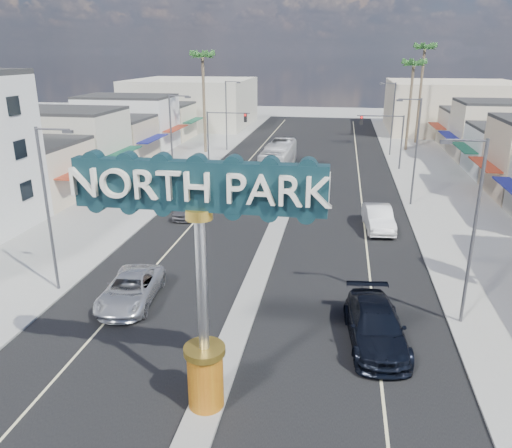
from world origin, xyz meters
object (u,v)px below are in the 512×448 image
(streetlight_r_far, at_px, (392,115))
(suv_left, at_px, (131,289))
(traffic_signal_left, at_px, (223,127))
(streetlight_r_near, at_px, (471,225))
(palm_right_far, at_px, (424,53))
(car_parked_right, at_px, (378,218))
(streetlight_l_near, at_px, (49,203))
(suv_right, at_px, (376,326))
(traffic_signal_right, at_px, (386,131))
(streetlight_l_mid, at_px, (173,140))
(city_bus, at_px, (278,158))
(palm_left_far, at_px, (203,61))
(palm_right_mid, at_px, (414,68))
(gateway_sign, at_px, (201,261))
(streetlight_l_far, at_px, (227,112))
(streetlight_r_mid, at_px, (414,147))
(car_parked_left, at_px, (187,208))

(streetlight_r_far, distance_m, suv_left, 45.93)
(traffic_signal_left, relative_size, streetlight_r_near, 0.67)
(palm_right_far, relative_size, car_parked_right, 2.67)
(streetlight_l_near, relative_size, streetlight_r_near, 1.00)
(streetlight_l_near, bearing_deg, suv_right, -8.34)
(traffic_signal_right, distance_m, palm_right_far, 20.59)
(streetlight_l_mid, xyz_separation_m, city_bus, (8.22, 10.54, -3.48))
(palm_right_far, bearing_deg, streetlight_l_mid, -128.48)
(palm_left_far, xyz_separation_m, palm_right_mid, (26.00, 6.00, -0.90))
(gateway_sign, xyz_separation_m, city_bus, (-2.21, 38.57, -4.35))
(streetlight_l_far, bearing_deg, streetlight_r_mid, -46.52)
(streetlight_l_near, height_order, palm_right_far, palm_right_far)
(gateway_sign, bearing_deg, streetlight_r_far, 78.22)
(gateway_sign, xyz_separation_m, car_parked_left, (-7.48, 21.84, -5.24))
(streetlight_l_near, xyz_separation_m, streetlight_r_mid, (20.87, 20.00, 0.00))
(streetlight_r_mid, height_order, car_parked_left, streetlight_r_mid)
(streetlight_r_mid, bearing_deg, streetlight_r_near, -90.00)
(traffic_signal_left, xyz_separation_m, palm_left_far, (-3.82, 6.01, 7.22))
(streetlight_l_near, height_order, streetlight_r_far, same)
(streetlight_l_mid, xyz_separation_m, suv_left, (4.39, -20.65, -4.30))
(streetlight_l_far, relative_size, car_parked_right, 1.71)
(streetlight_r_near, distance_m, car_parked_right, 14.26)
(streetlight_r_mid, bearing_deg, car_parked_left, -160.97)
(palm_left_far, bearing_deg, car_parked_left, -78.10)
(streetlight_l_mid, relative_size, streetlight_r_mid, 1.00)
(traffic_signal_left, xyz_separation_m, streetlight_l_near, (-1.25, -33.99, 0.79))
(streetlight_r_far, distance_m, palm_left_far, 24.38)
(streetlight_l_far, height_order, city_bus, streetlight_l_far)
(streetlight_l_near, distance_m, suv_left, 6.18)
(suv_left, bearing_deg, traffic_signal_left, 89.93)
(streetlight_l_mid, height_order, palm_left_far, palm_left_far)
(streetlight_l_far, distance_m, car_parked_right, 34.07)
(car_parked_right, bearing_deg, palm_left_far, 122.05)
(palm_right_mid, distance_m, car_parked_right, 34.57)
(traffic_signal_left, xyz_separation_m, streetlight_l_mid, (-1.25, -13.99, 0.79))
(palm_right_far, height_order, suv_right, palm_right_far)
(palm_right_far, distance_m, city_bus, 29.55)
(traffic_signal_left, bearing_deg, streetlight_r_near, -60.01)
(gateway_sign, relative_size, palm_right_mid, 0.76)
(streetlight_l_mid, distance_m, car_parked_right, 19.54)
(palm_right_far, relative_size, suv_right, 2.36)
(suv_left, bearing_deg, palm_right_far, 62.97)
(traffic_signal_right, bearing_deg, streetlight_l_near, -119.99)
(streetlight_l_far, bearing_deg, traffic_signal_right, -22.20)
(car_parked_left, bearing_deg, car_parked_right, -4.19)
(streetlight_r_near, relative_size, car_parked_right, 1.71)
(gateway_sign, distance_m, suv_left, 10.84)
(gateway_sign, height_order, palm_left_far, palm_left_far)
(suv_right, bearing_deg, suv_left, 165.54)
(city_bus, bearing_deg, streetlight_l_far, 126.81)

